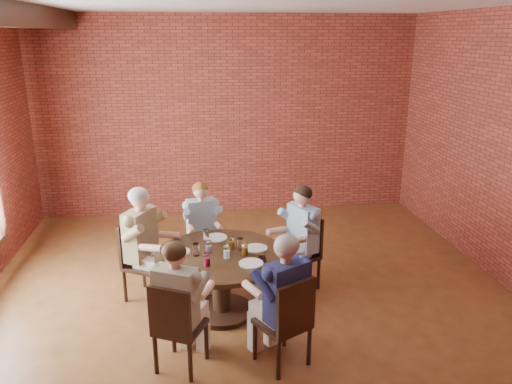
{
  "coord_description": "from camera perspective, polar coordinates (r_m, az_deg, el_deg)",
  "views": [
    {
      "loc": [
        -0.62,
        -5.06,
        3.08
      ],
      "look_at": [
        0.17,
        1.0,
        1.13
      ],
      "focal_mm": 35.0,
      "sensor_mm": 36.0,
      "label": 1
    }
  ],
  "objects": [
    {
      "name": "glass_b",
      "position": [
        5.67,
        -2.85,
        -5.83
      ],
      "size": [
        0.07,
        0.07,
        0.14
      ],
      "primitive_type": "cylinder",
      "color": "white",
      "rests_on": "dining_table"
    },
    {
      "name": "smartphone",
      "position": [
        5.44,
        0.73,
        -7.63
      ],
      "size": [
        0.08,
        0.15,
        0.01
      ],
      "primitive_type": "cube",
      "rotation": [
        0.0,
        0.0,
        -0.04
      ],
      "color": "black",
      "rests_on": "dining_table"
    },
    {
      "name": "chair_d",
      "position": [
        4.83,
        -9.14,
        -14.76
      ],
      "size": [
        0.56,
        0.56,
        0.93
      ],
      "rotation": [
        0.0,
        0.0,
        2.68
      ],
      "color": "black",
      "rests_on": "floor"
    },
    {
      "name": "glass_h",
      "position": [
        5.51,
        -1.28,
        -6.53
      ],
      "size": [
        0.07,
        0.07,
        0.14
      ],
      "primitive_type": "cylinder",
      "color": "white",
      "rests_on": "dining_table"
    },
    {
      "name": "chair_e",
      "position": [
        4.84,
        3.69,
        -14.38
      ],
      "size": [
        0.59,
        0.59,
        0.95
      ],
      "rotation": [
        0.0,
        0.0,
        3.64
      ],
      "color": "black",
      "rests_on": "floor"
    },
    {
      "name": "diner_e",
      "position": [
        4.81,
        3.05,
        -12.29
      ],
      "size": [
        0.79,
        0.84,
        1.35
      ],
      "primitive_type": null,
      "rotation": [
        0.0,
        0.0,
        3.64
      ],
      "color": "#1B214D",
      "rests_on": "floor"
    },
    {
      "name": "chair_b",
      "position": [
        6.69,
        -6.23,
        -5.19
      ],
      "size": [
        0.45,
        0.45,
        0.9
      ],
      "rotation": [
        0.0,
        0.0,
        0.17
      ],
      "color": "black",
      "rests_on": "floor"
    },
    {
      "name": "glass_f",
      "position": [
        5.29,
        -5.63,
        -7.69
      ],
      "size": [
        0.07,
        0.07,
        0.14
      ],
      "primitive_type": "cylinder",
      "color": "white",
      "rests_on": "dining_table"
    },
    {
      "name": "diner_a",
      "position": [
        6.19,
        4.92,
        -5.32
      ],
      "size": [
        0.82,
        0.76,
        1.33
      ],
      "primitive_type": null,
      "rotation": [
        0.0,
        0.0,
        -1.1
      ],
      "color": "#4789B8",
      "rests_on": "floor"
    },
    {
      "name": "wall_back",
      "position": [
        8.69,
        -3.25,
        8.54
      ],
      "size": [
        7.0,
        0.0,
        7.0
      ],
      "primitive_type": "plane",
      "rotation": [
        1.57,
        0.0,
        0.0
      ],
      "color": "#95382B",
      "rests_on": "ground"
    },
    {
      "name": "plate_c",
      "position": [
        5.66,
        -8.85,
        -6.77
      ],
      "size": [
        0.26,
        0.26,
        0.01
      ],
      "primitive_type": "cylinder",
      "color": "white",
      "rests_on": "dining_table"
    },
    {
      "name": "plate_d",
      "position": [
        5.33,
        -0.57,
        -8.16
      ],
      "size": [
        0.26,
        0.26,
        0.01
      ],
      "primitive_type": "cylinder",
      "color": "white",
      "rests_on": "dining_table"
    },
    {
      "name": "diner_c",
      "position": [
        6.07,
        -12.51,
        -5.89
      ],
      "size": [
        0.88,
        0.83,
        1.39
      ],
      "primitive_type": null,
      "rotation": [
        0.0,
        0.0,
        1.06
      ],
      "color": "brown",
      "rests_on": "floor"
    },
    {
      "name": "glass_d",
      "position": [
        5.59,
        -5.43,
        -6.25
      ],
      "size": [
        0.07,
        0.07,
        0.14
      ],
      "primitive_type": "cylinder",
      "color": "white",
      "rests_on": "dining_table"
    },
    {
      "name": "dining_table",
      "position": [
        5.67,
        -4.01,
        -9.07
      ],
      "size": [
        1.45,
        1.45,
        0.75
      ],
      "color": "black",
      "rests_on": "floor"
    },
    {
      "name": "plate_a",
      "position": [
        5.68,
        0.01,
        -6.44
      ],
      "size": [
        0.26,
        0.26,
        0.01
      ],
      "primitive_type": "cylinder",
      "color": "white",
      "rests_on": "dining_table"
    },
    {
      "name": "glass_a",
      "position": [
        5.63,
        -1.79,
        -5.98
      ],
      "size": [
        0.07,
        0.07,
        0.14
      ],
      "primitive_type": "cylinder",
      "color": "white",
      "rests_on": "dining_table"
    },
    {
      "name": "plate_b",
      "position": [
        5.98,
        -4.57,
        -5.2
      ],
      "size": [
        0.26,
        0.26,
        0.01
      ],
      "primitive_type": "cylinder",
      "color": "white",
      "rests_on": "dining_table"
    },
    {
      "name": "diner_d",
      "position": [
        4.82,
        -8.76,
        -12.73
      ],
      "size": [
        0.74,
        0.8,
        1.32
      ],
      "primitive_type": null,
      "rotation": [
        0.0,
        0.0,
        2.68
      ],
      "color": "#A28F7F",
      "rests_on": "floor"
    },
    {
      "name": "diner_b",
      "position": [
        6.57,
        -6.14,
        -4.32
      ],
      "size": [
        0.58,
        0.67,
        1.26
      ],
      "primitive_type": null,
      "rotation": [
        0.0,
        0.0,
        0.17
      ],
      "color": "#889AAD",
      "rests_on": "floor"
    },
    {
      "name": "chair_c",
      "position": [
        6.19,
        -13.13,
        -7.22
      ],
      "size": [
        0.62,
        0.62,
        0.97
      ],
      "rotation": [
        0.0,
        0.0,
        1.06
      ],
      "color": "black",
      "rests_on": "floor"
    },
    {
      "name": "glass_e",
      "position": [
        5.53,
        -6.87,
        -6.55
      ],
      "size": [
        0.07,
        0.07,
        0.14
      ],
      "primitive_type": "cylinder",
      "color": "white",
      "rests_on": "dining_table"
    },
    {
      "name": "chair_a",
      "position": [
        6.31,
        5.49,
        -6.46
      ],
      "size": [
        0.57,
        0.57,
        0.94
      ],
      "rotation": [
        0.0,
        0.0,
        -1.1
      ],
      "color": "black",
      "rests_on": "floor"
    },
    {
      "name": "floor",
      "position": [
        5.96,
        -0.36,
        -13.44
      ],
      "size": [
        7.0,
        7.0,
        0.0
      ],
      "primitive_type": "plane",
      "color": "brown",
      "rests_on": "ground"
    },
    {
      "name": "glass_c",
      "position": [
        5.9,
        -5.71,
        -4.93
      ],
      "size": [
        0.07,
        0.07,
        0.14
      ],
      "primitive_type": "cylinder",
      "color": "white",
      "rests_on": "dining_table"
    },
    {
      "name": "glass_g",
      "position": [
        5.44,
        -3.39,
        -6.88
      ],
      "size": [
        0.07,
        0.07,
        0.14
      ],
      "primitive_type": "cylinder",
      "color": "white",
      "rests_on": "dining_table"
    }
  ]
}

